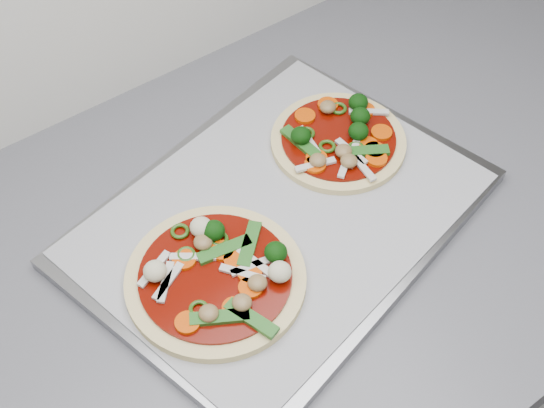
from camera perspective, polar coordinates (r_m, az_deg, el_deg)
baking_tray at (r=0.84m, az=0.57°, el=-1.04°), size 0.50×0.41×0.01m
parchment at (r=0.83m, az=0.58°, el=-0.70°), size 0.47×0.38×0.00m
pizza_left at (r=0.77m, az=-4.15°, el=-5.36°), size 0.26×0.26×0.03m
pizza_right at (r=0.89m, az=5.09°, el=4.93°), size 0.22×0.22×0.03m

